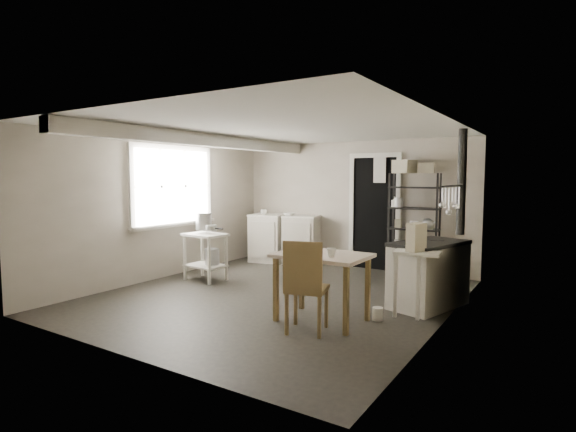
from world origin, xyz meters
The scene contains 31 objects.
floor centered at (0.00, 0.00, 0.00)m, with size 5.00×5.00×0.00m, color black.
ceiling centered at (0.00, 0.00, 2.30)m, with size 5.00×5.00×0.00m, color silver.
wall_back centered at (0.00, 2.50, 1.15)m, with size 4.50×0.02×2.30m, color #B0A596.
wall_front centered at (0.00, -2.50, 1.15)m, with size 4.50×0.02×2.30m, color #B0A596.
wall_left centered at (-2.25, 0.00, 1.15)m, with size 0.02×5.00×2.30m, color #B0A596.
wall_right centered at (2.25, 0.00, 1.15)m, with size 0.02×5.00×2.30m, color #B0A596.
window centered at (-2.22, 0.20, 1.50)m, with size 0.12×1.76×1.28m, color silver, non-canonical shape.
doorway centered at (0.45, 2.47, 1.00)m, with size 0.96×0.10×2.08m, color silver, non-canonical shape.
ceiling_beam centered at (-1.20, 0.00, 2.20)m, with size 0.18×5.00×0.18m, color silver, non-canonical shape.
wallpaper_panel centered at (2.24, 0.00, 1.15)m, with size 0.01×5.00×2.30m, color #BAB197, non-canonical shape.
utensil_rail centered at (2.19, 0.60, 1.55)m, with size 0.06×1.20×0.44m, color silver, non-canonical shape.
prep_table centered at (-1.52, 0.21, 0.40)m, with size 0.66×0.47×0.75m, color silver, non-canonical shape.
stockpot centered at (-1.61, 0.28, 0.94)m, with size 0.26×0.26×0.28m, color silver.
saucepan centered at (-1.39, 0.22, 0.85)m, with size 0.17×0.17×0.10m, color silver.
bucket centered at (-1.41, 0.25, 0.39)m, with size 0.24×0.24×0.26m, color silver.
base_cabinets centered at (-1.26, 2.18, 0.46)m, with size 1.41×0.60×0.93m, color beige, non-canonical shape.
mixing_bowl centered at (-1.11, 2.10, 0.95)m, with size 0.28×0.28×0.07m, color white.
counter_cup centered at (-1.66, 2.04, 0.97)m, with size 0.12×0.12×0.10m, color white.
shelf_rack centered at (1.23, 2.25, 0.95)m, with size 0.81×0.32×1.72m, color black, non-canonical shape.
shelf_jar centered at (0.90, 2.23, 1.36)m, with size 0.08×0.08×0.18m, color white.
storage_box_a centered at (1.07, 2.21, 2.01)m, with size 0.32×0.28×0.22m, color #BFB799.
storage_box_b centered at (1.41, 2.26, 1.99)m, with size 0.26×0.24×0.16m, color #BFB799.
stove centered at (1.92, 0.62, 0.44)m, with size 0.59×1.07×0.84m, color beige, non-canonical shape.
stovepipe centered at (2.20, 1.04, 1.59)m, with size 0.12×0.12×1.52m, color black, non-canonical shape.
side_ledge centered at (1.95, 0.00, 0.43)m, with size 0.52×0.28×0.81m, color silver, non-canonical shape.
oats_box centered at (1.94, -0.01, 1.01)m, with size 0.13×0.22×0.33m, color #BFB799.
work_table centered at (1.04, -0.61, 0.38)m, with size 1.03×0.72×0.78m, color beige, non-canonical shape.
table_cup centered at (1.23, -0.76, 0.81)m, with size 0.11×0.11×0.10m, color white.
chair centered at (1.07, -1.01, 0.48)m, with size 0.41×0.43×1.00m, color brown, non-canonical shape.
flour_sack centered at (1.48, 2.19, 0.24)m, with size 0.39×0.33×0.47m, color silver.
floor_crock centered at (1.58, -0.26, 0.07)m, with size 0.12×0.12×0.15m, color white.
Camera 1 is at (3.42, -5.10, 1.66)m, focal length 28.00 mm.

